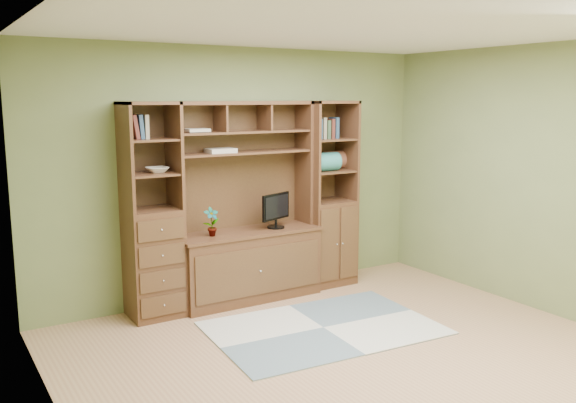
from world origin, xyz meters
TOP-DOWN VIEW (x-y plane):
  - room at (0.00, 0.00)m, footprint 4.60×4.10m
  - center_hutch at (-0.05, 1.73)m, footprint 1.54×0.53m
  - left_tower at (-1.05, 1.77)m, footprint 0.50×0.45m
  - right_tower at (0.97, 1.77)m, footprint 0.55×0.45m
  - rug at (0.13, 0.63)m, footprint 2.11×1.48m
  - monitor at (0.26, 1.70)m, footprint 0.45×0.32m
  - orchid at (-0.48, 1.70)m, footprint 0.15×0.10m
  - magazines at (-0.31, 1.82)m, footprint 0.28×0.20m
  - bowl at (-0.99, 1.77)m, footprint 0.21×0.21m
  - blanket_teal at (0.88, 1.73)m, footprint 0.35×0.20m
  - blanket_red at (1.12, 1.85)m, footprint 0.36×0.20m

SIDE VIEW (x-z plane):
  - rug at x=0.13m, z-range 0.00..0.01m
  - orchid at x=-0.48m, z-range 0.73..1.02m
  - monitor at x=0.26m, z-range 0.73..1.24m
  - center_hutch at x=-0.05m, z-range 0.00..2.05m
  - left_tower at x=-1.05m, z-range 0.00..2.05m
  - right_tower at x=0.97m, z-range 0.00..2.05m
  - room at x=0.00m, z-range -0.02..2.62m
  - blanket_red at x=1.12m, z-range 1.29..1.49m
  - blanket_teal at x=0.88m, z-range 1.29..1.49m
  - bowl at x=-0.99m, z-range 1.39..1.44m
  - magazines at x=-0.31m, z-range 1.54..1.58m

